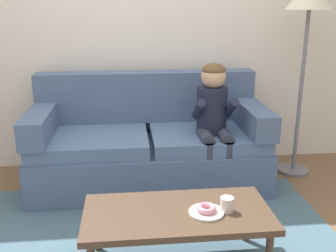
% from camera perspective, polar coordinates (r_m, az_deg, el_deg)
% --- Properties ---
extents(ground, '(10.00, 10.00, 0.00)m').
position_cam_1_polar(ground, '(2.98, -3.68, -14.79)').
color(ground, brown).
extents(wall_back, '(8.00, 0.10, 2.80)m').
position_cam_1_polar(wall_back, '(3.93, -5.03, 14.55)').
color(wall_back, silver).
rests_on(wall_back, ground).
extents(area_rug, '(2.73, 1.99, 0.01)m').
position_cam_1_polar(area_rug, '(2.77, -3.43, -17.41)').
color(area_rug, '#476675').
rests_on(area_rug, ground).
extents(couch, '(2.03, 0.90, 0.97)m').
position_cam_1_polar(couch, '(3.60, -2.74, -2.79)').
color(couch, slate).
rests_on(couch, ground).
extents(coffee_table, '(1.12, 0.55, 0.38)m').
position_cam_1_polar(coffee_table, '(2.46, 1.36, -12.83)').
color(coffee_table, '#4C3828').
rests_on(coffee_table, ground).
extents(person_child, '(0.34, 0.58, 1.10)m').
position_cam_1_polar(person_child, '(3.37, 6.55, 1.51)').
color(person_child, '#1E2338').
rests_on(person_child, ground).
extents(plate, '(0.21, 0.21, 0.01)m').
position_cam_1_polar(plate, '(2.42, 5.50, -12.16)').
color(plate, white).
rests_on(plate, coffee_table).
extents(donut, '(0.12, 0.12, 0.04)m').
position_cam_1_polar(donut, '(2.41, 5.52, -11.64)').
color(donut, pink).
rests_on(donut, plate).
extents(mug, '(0.08, 0.08, 0.09)m').
position_cam_1_polar(mug, '(2.44, 8.42, -11.02)').
color(mug, silver).
rests_on(mug, coffee_table).
extents(floor_lamp, '(0.41, 0.41, 1.78)m').
position_cam_1_polar(floor_lamp, '(3.80, 19.52, 15.52)').
color(floor_lamp, slate).
rests_on(floor_lamp, ground).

